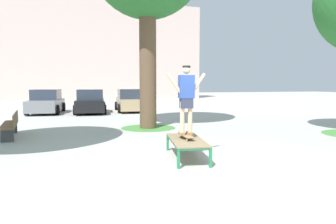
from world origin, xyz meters
name	(u,v)px	position (x,y,z in m)	size (l,w,h in m)	color
ground_plane	(194,165)	(0.00, 0.00, 0.00)	(120.00, 120.00, 0.00)	#B7B5AD
building_facade	(82,51)	(-1.20, 33.41, 5.96)	(29.92, 4.00, 11.92)	beige
skate_box	(187,141)	(0.07, 0.68, 0.41)	(1.09, 2.01, 0.46)	#237A4C
skateboard	(186,136)	(0.09, 0.75, 0.54)	(0.24, 0.81, 0.09)	#9E754C
skater	(186,95)	(0.09, 0.75, 1.53)	(1.00, 0.30, 1.69)	beige
grass_patch_mid_back	(148,128)	(0.43, 6.00, 0.00)	(2.25, 2.25, 0.01)	#47893D
car_grey	(46,102)	(-4.12, 14.41, 0.69)	(2.25, 4.36, 1.50)	slate
car_black	(90,102)	(-1.45, 13.76, 0.69)	(2.18, 4.33, 1.50)	black
car_tan	(131,101)	(1.23, 14.22, 0.69)	(2.12, 4.30, 1.50)	tan
park_bench	(11,124)	(-4.57, 5.25, 0.45)	(0.69, 2.43, 0.83)	brown
light_post	(151,43)	(1.23, 8.57, 3.83)	(0.36, 0.36, 5.83)	#4C4C51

